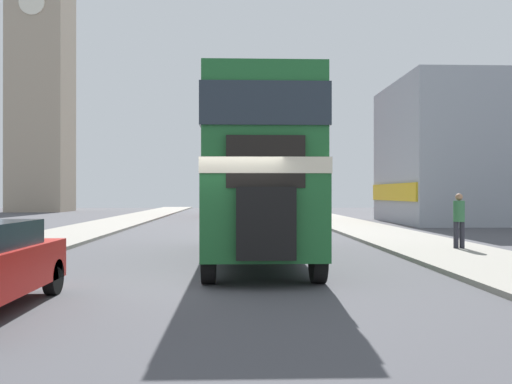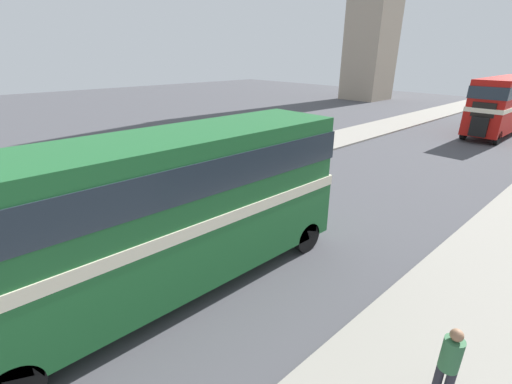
# 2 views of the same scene
# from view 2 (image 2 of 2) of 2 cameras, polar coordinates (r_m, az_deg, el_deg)

# --- Properties ---
(ground_plane) EXTENTS (120.00, 120.00, 0.00)m
(ground_plane) POSITION_cam_2_polar(r_m,az_deg,el_deg) (10.35, -36.21, -19.55)
(ground_plane) COLOR #47474C
(double_decker_bus) EXTENTS (2.51, 10.19, 4.37)m
(double_decker_bus) POSITION_cam_2_polar(r_m,az_deg,el_deg) (9.05, -13.43, -1.86)
(double_decker_bus) COLOR #1E602D
(double_decker_bus) RESTS_ON ground_plane
(bus_distant) EXTENTS (2.52, 10.14, 4.44)m
(bus_distant) POSITION_cam_2_polar(r_m,az_deg,el_deg) (34.22, 36.03, 12.14)
(bus_distant) COLOR #B2140F
(bus_distant) RESTS_ON ground_plane
(pedestrian_walking) EXTENTS (0.34, 0.34, 1.69)m
(pedestrian_walking) POSITION_cam_2_polar(r_m,az_deg,el_deg) (7.62, 29.49, -23.46)
(pedestrian_walking) COLOR #282833
(pedestrian_walking) RESTS_ON sidewalk_right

